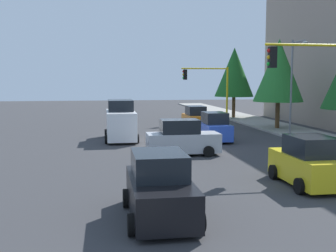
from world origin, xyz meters
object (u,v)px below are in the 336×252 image
(street_lamp_curbside, at_px, (294,77))
(tree_roadside_far, at_px, (234,72))
(traffic_signal_near_left, at_px, (320,79))
(car_orange, at_px, (195,119))
(car_blue, at_px, (214,128))
(tree_roadside_mid, at_px, (279,71))
(car_black, at_px, (160,189))
(delivery_van_white, at_px, (121,122))
(traffic_signal_far_left, at_px, (209,83))
(car_yellow, at_px, (309,163))
(car_silver, at_px, (182,139))

(street_lamp_curbside, xyz_separation_m, tree_roadside_far, (-14.39, 0.30, 0.62))
(traffic_signal_near_left, bearing_deg, car_orange, -171.14)
(traffic_signal_near_left, distance_m, car_blue, 9.69)
(tree_roadside_mid, xyz_separation_m, tree_roadside_far, (-10.00, -0.50, 0.06))
(tree_roadside_far, xyz_separation_m, car_black, (30.07, -12.21, -4.07))
(delivery_van_white, bearing_deg, car_orange, 129.41)
(street_lamp_curbside, bearing_deg, traffic_signal_near_left, -19.85)
(tree_roadside_mid, relative_size, car_black, 1.87)
(traffic_signal_near_left, relative_size, traffic_signal_far_left, 1.10)
(car_orange, xyz_separation_m, car_black, (21.53, -6.03, 0.00))
(car_yellow, bearing_deg, car_orange, -179.21)
(delivery_van_white, bearing_deg, street_lamp_curbside, 87.55)
(car_black, bearing_deg, car_blue, 158.64)
(street_lamp_curbside, height_order, car_orange, street_lamp_curbside)
(tree_roadside_mid, height_order, car_silver, tree_roadside_mid)
(traffic_signal_near_left, distance_m, tree_roadside_far, 24.31)
(car_black, relative_size, car_yellow, 1.08)
(traffic_signal_near_left, xyz_separation_m, tree_roadside_mid, (-14.00, 4.27, 0.75))
(traffic_signal_near_left, xyz_separation_m, car_orange, (-15.46, -2.41, -3.26))
(car_silver, bearing_deg, car_orange, 163.65)
(street_lamp_curbside, bearing_deg, car_blue, -81.80)
(delivery_van_white, bearing_deg, traffic_signal_near_left, 41.23)
(tree_roadside_mid, distance_m, car_blue, 9.58)
(street_lamp_curbside, height_order, delivery_van_white, street_lamp_curbside)
(car_orange, height_order, car_silver, same)
(street_lamp_curbside, relative_size, delivery_van_white, 1.46)
(street_lamp_curbside, relative_size, car_orange, 1.84)
(car_blue, distance_m, car_black, 15.89)
(traffic_signal_far_left, xyz_separation_m, tree_roadside_far, (-4.00, 3.85, 1.15))
(car_orange, height_order, car_yellow, same)
(car_orange, bearing_deg, street_lamp_curbside, 45.14)
(delivery_van_white, relative_size, car_silver, 1.20)
(tree_roadside_mid, distance_m, car_black, 24.09)
(car_black, bearing_deg, traffic_signal_near_left, 125.73)
(traffic_signal_far_left, relative_size, delivery_van_white, 1.12)
(traffic_signal_near_left, height_order, delivery_van_white, traffic_signal_near_left)
(delivery_van_white, bearing_deg, traffic_signal_far_left, 138.23)
(street_lamp_curbside, bearing_deg, tree_roadside_mid, 169.67)
(street_lamp_curbside, height_order, car_yellow, street_lamp_curbside)
(car_blue, bearing_deg, car_orange, 177.97)
(traffic_signal_near_left, bearing_deg, car_yellow, -33.43)
(car_orange, xyz_separation_m, car_blue, (6.73, -0.24, -0.00))
(street_lamp_curbside, bearing_deg, car_black, -37.21)
(car_orange, relative_size, car_yellow, 1.02)
(car_silver, height_order, car_black, same)
(tree_roadside_far, xyz_separation_m, car_blue, (15.27, -6.42, -4.07))
(traffic_signal_near_left, relative_size, car_yellow, 1.58)
(car_blue, relative_size, car_black, 0.93)
(traffic_signal_near_left, relative_size, delivery_van_white, 1.23)
(traffic_signal_far_left, bearing_deg, tree_roadside_far, 136.09)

